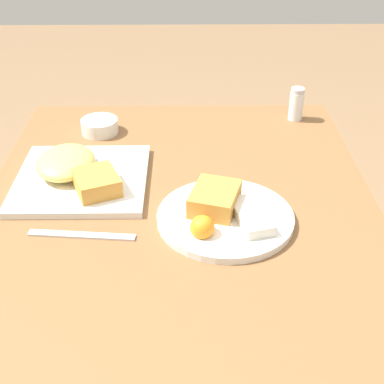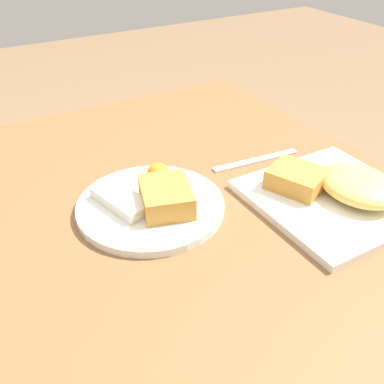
% 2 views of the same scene
% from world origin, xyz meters
% --- Properties ---
extents(dining_table, '(1.01, 0.78, 0.75)m').
position_xyz_m(dining_table, '(0.00, 0.00, 0.65)').
color(dining_table, brown).
rests_on(dining_table, ground_plane).
extents(plate_square_near, '(0.27, 0.27, 0.06)m').
position_xyz_m(plate_square_near, '(-0.12, -0.21, 0.77)').
color(plate_square_near, white).
rests_on(plate_square_near, dining_table).
extents(plate_oval_far, '(0.25, 0.25, 0.05)m').
position_xyz_m(plate_oval_far, '(0.02, 0.08, 0.76)').
color(plate_oval_far, white).
rests_on(plate_oval_far, dining_table).
extents(butter_knife, '(0.03, 0.19, 0.00)m').
position_xyz_m(butter_knife, '(0.07, -0.17, 0.75)').
color(butter_knife, silver).
rests_on(butter_knife, dining_table).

